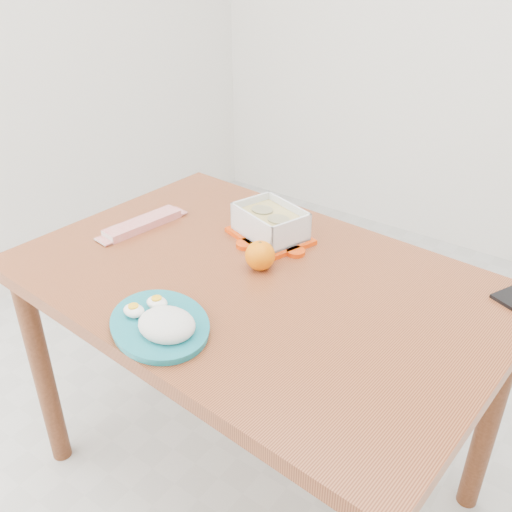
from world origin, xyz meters
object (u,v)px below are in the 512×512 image
Objects in this scene: food_container at (270,224)px; rice_plate at (162,322)px; dining_table at (256,308)px; orange_fruit at (260,256)px.

food_container reaches higher than rice_plate.
rice_plate is at bearing -92.72° from dining_table.
dining_table is 0.14m from orange_fruit.
food_container is 3.32× the size of orange_fruit.
rice_plate is at bearing -65.89° from food_container.
dining_table is 4.93× the size of food_container.
orange_fruit is 0.22× the size of rice_plate.
food_container is 0.73× the size of rice_plate.
dining_table is at bearing -47.06° from food_container.
orange_fruit is at bearing 115.12° from dining_table.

